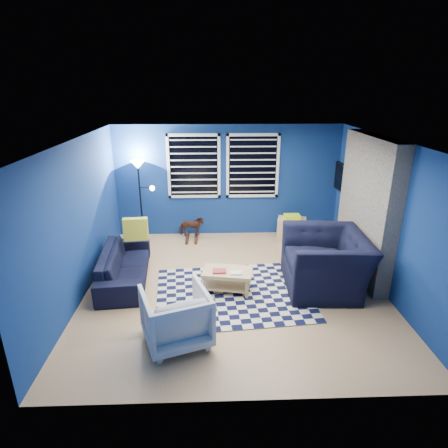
% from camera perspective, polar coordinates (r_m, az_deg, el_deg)
% --- Properties ---
extents(floor, '(5.00, 5.00, 0.00)m').
position_cam_1_polar(floor, '(6.58, 1.53, -9.50)').
color(floor, tan).
rests_on(floor, ground).
extents(ceiling, '(5.00, 5.00, 0.00)m').
position_cam_1_polar(ceiling, '(5.76, 1.77, 12.59)').
color(ceiling, white).
rests_on(ceiling, wall_back).
extents(wall_back, '(5.00, 0.00, 5.00)m').
position_cam_1_polar(wall_back, '(8.45, 0.57, 6.51)').
color(wall_back, navy).
rests_on(wall_back, floor).
extents(wall_left, '(0.00, 5.00, 5.00)m').
position_cam_1_polar(wall_left, '(6.41, -21.28, 0.47)').
color(wall_left, navy).
rests_on(wall_left, floor).
extents(wall_right, '(0.00, 5.00, 5.00)m').
position_cam_1_polar(wall_right, '(6.70, 23.52, 0.99)').
color(wall_right, navy).
rests_on(wall_right, floor).
extents(fireplace, '(0.65, 2.00, 2.50)m').
position_cam_1_polar(fireplace, '(7.09, 20.78, 1.93)').
color(fireplace, gray).
rests_on(fireplace, floor).
extents(window_left, '(1.17, 0.06, 1.42)m').
position_cam_1_polar(window_left, '(8.33, -4.63, 8.72)').
color(window_left, black).
rests_on(window_left, wall_back).
extents(window_right, '(1.17, 0.06, 1.42)m').
position_cam_1_polar(window_right, '(8.38, 4.39, 8.79)').
color(window_right, black).
rests_on(window_right, wall_back).
extents(tv, '(0.07, 1.00, 0.58)m').
position_cam_1_polar(tv, '(8.41, 17.74, 6.52)').
color(tv, black).
rests_on(tv, wall_right).
extents(rug, '(2.68, 2.23, 0.02)m').
position_cam_1_polar(rug, '(6.37, 1.31, -10.55)').
color(rug, black).
rests_on(rug, floor).
extents(sofa, '(2.03, 0.95, 0.57)m').
position_cam_1_polar(sofa, '(6.91, -14.89, -6.03)').
color(sofa, black).
rests_on(sofa, floor).
extents(armchair_big, '(1.53, 1.36, 0.96)m').
position_cam_1_polar(armchair_big, '(6.59, 15.20, -5.54)').
color(armchair_big, black).
rests_on(armchair_big, floor).
extents(armchair_bent, '(1.07, 1.09, 0.78)m').
position_cam_1_polar(armchair_bent, '(5.18, -7.35, -13.77)').
color(armchair_bent, gray).
rests_on(armchair_bent, floor).
extents(rocking_horse, '(0.27, 0.56, 0.47)m').
position_cam_1_polar(rocking_horse, '(8.40, -5.00, -0.42)').
color(rocking_horse, '#412615').
rests_on(rocking_horse, floor).
extents(coffee_table, '(0.89, 0.61, 0.41)m').
position_cam_1_polar(coffee_table, '(6.31, 0.51, -7.97)').
color(coffee_table, tan).
rests_on(coffee_table, rug).
extents(cabinet, '(0.69, 0.55, 0.60)m').
position_cam_1_polar(cabinet, '(8.47, 10.23, -0.76)').
color(cabinet, tan).
rests_on(cabinet, floor).
extents(floor_lamp, '(0.48, 0.30, 1.77)m').
position_cam_1_polar(floor_lamp, '(8.29, -12.75, 7.18)').
color(floor_lamp, black).
rests_on(floor_lamp, floor).
extents(throw_pillow, '(0.46, 0.18, 0.42)m').
position_cam_1_polar(throw_pillow, '(7.09, -13.30, -0.77)').
color(throw_pillow, gold).
rests_on(throw_pillow, sofa).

